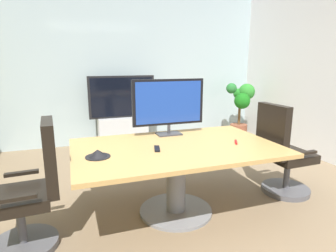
% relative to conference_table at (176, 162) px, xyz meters
% --- Properties ---
extents(ground_plane, '(7.50, 7.50, 0.00)m').
position_rel_conference_table_xyz_m(ground_plane, '(-0.12, -0.29, -0.56)').
color(ground_plane, '#7A664C').
extents(wall_back_glass_partition, '(5.93, 0.10, 2.94)m').
position_rel_conference_table_xyz_m(wall_back_glass_partition, '(-0.12, 2.96, 0.91)').
color(wall_back_glass_partition, '#9EB2B7').
rests_on(wall_back_glass_partition, ground).
extents(conference_table, '(2.02, 1.26, 0.73)m').
position_rel_conference_table_xyz_m(conference_table, '(0.00, 0.00, 0.00)').
color(conference_table, '#B2894C').
rests_on(conference_table, ground).
extents(office_chair_left, '(0.61, 0.59, 1.09)m').
position_rel_conference_table_xyz_m(office_chair_left, '(-1.34, -0.13, -0.10)').
color(office_chair_left, '#4C4C51').
rests_on(office_chair_left, ground).
extents(office_chair_right, '(0.60, 0.58, 1.09)m').
position_rel_conference_table_xyz_m(office_chair_right, '(1.34, -0.00, -0.10)').
color(office_chair_right, '#4C4C51').
rests_on(office_chair_right, ground).
extents(tv_monitor, '(0.84, 0.18, 0.64)m').
position_rel_conference_table_xyz_m(tv_monitor, '(0.08, 0.46, 0.53)').
color(tv_monitor, '#333338').
rests_on(tv_monitor, conference_table).
extents(wall_display_unit, '(1.20, 0.36, 1.31)m').
position_rel_conference_table_xyz_m(wall_display_unit, '(-0.07, 2.60, -0.12)').
color(wall_display_unit, '#B7BABC').
rests_on(wall_display_unit, ground).
extents(potted_plant, '(0.65, 0.50, 1.15)m').
position_rel_conference_table_xyz_m(potted_plant, '(2.29, 2.30, 0.13)').
color(potted_plant, brown).
rests_on(potted_plant, ground).
extents(conference_phone, '(0.22, 0.22, 0.07)m').
position_rel_conference_table_xyz_m(conference_phone, '(-0.78, -0.10, 0.20)').
color(conference_phone, black).
rests_on(conference_phone, conference_table).
extents(remote_control, '(0.09, 0.18, 0.02)m').
position_rel_conference_table_xyz_m(remote_control, '(-0.22, -0.06, 0.18)').
color(remote_control, black).
rests_on(remote_control, conference_table).
extents(whiteboard_marker, '(0.08, 0.12, 0.02)m').
position_rel_conference_table_xyz_m(whiteboard_marker, '(0.62, -0.11, 0.18)').
color(whiteboard_marker, red).
rests_on(whiteboard_marker, conference_table).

